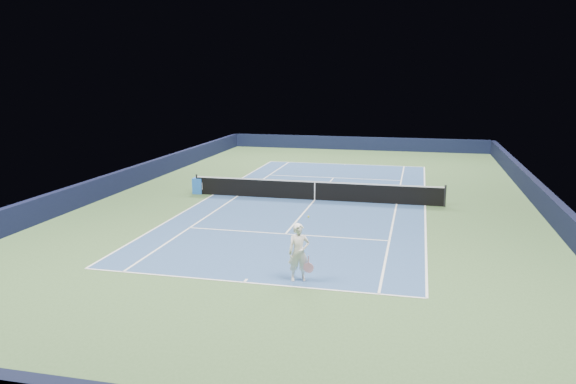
# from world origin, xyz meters

# --- Properties ---
(ground) EXTENTS (40.00, 40.00, 0.00)m
(ground) POSITION_xyz_m (0.00, 0.00, 0.00)
(ground) COLOR #3A5930
(ground) RESTS_ON ground
(wall_far) EXTENTS (22.00, 0.35, 1.10)m
(wall_far) POSITION_xyz_m (0.00, 19.82, 0.55)
(wall_far) COLOR black
(wall_far) RESTS_ON ground
(wall_right) EXTENTS (0.35, 40.00, 1.10)m
(wall_right) POSITION_xyz_m (10.82, 0.00, 0.55)
(wall_right) COLOR black
(wall_right) RESTS_ON ground
(wall_left) EXTENTS (0.35, 40.00, 1.10)m
(wall_left) POSITION_xyz_m (-10.82, 0.00, 0.55)
(wall_left) COLOR black
(wall_left) RESTS_ON ground
(court_surface) EXTENTS (10.97, 23.77, 0.01)m
(court_surface) POSITION_xyz_m (0.00, 0.00, 0.00)
(court_surface) COLOR navy
(court_surface) RESTS_ON ground
(baseline_far) EXTENTS (10.97, 0.08, 0.00)m
(baseline_far) POSITION_xyz_m (0.00, 11.88, 0.01)
(baseline_far) COLOR white
(baseline_far) RESTS_ON ground
(baseline_near) EXTENTS (10.97, 0.08, 0.00)m
(baseline_near) POSITION_xyz_m (0.00, -11.88, 0.01)
(baseline_near) COLOR white
(baseline_near) RESTS_ON ground
(sideline_doubles_right) EXTENTS (0.08, 23.77, 0.00)m
(sideline_doubles_right) POSITION_xyz_m (5.49, 0.00, 0.01)
(sideline_doubles_right) COLOR white
(sideline_doubles_right) RESTS_ON ground
(sideline_doubles_left) EXTENTS (0.08, 23.77, 0.00)m
(sideline_doubles_left) POSITION_xyz_m (-5.49, 0.00, 0.01)
(sideline_doubles_left) COLOR white
(sideline_doubles_left) RESTS_ON ground
(sideline_singles_right) EXTENTS (0.08, 23.77, 0.00)m
(sideline_singles_right) POSITION_xyz_m (4.12, 0.00, 0.01)
(sideline_singles_right) COLOR white
(sideline_singles_right) RESTS_ON ground
(sideline_singles_left) EXTENTS (0.08, 23.77, 0.00)m
(sideline_singles_left) POSITION_xyz_m (-4.12, 0.00, 0.01)
(sideline_singles_left) COLOR white
(sideline_singles_left) RESTS_ON ground
(service_line_far) EXTENTS (8.23, 0.08, 0.00)m
(service_line_far) POSITION_xyz_m (0.00, 6.40, 0.01)
(service_line_far) COLOR white
(service_line_far) RESTS_ON ground
(service_line_near) EXTENTS (8.23, 0.08, 0.00)m
(service_line_near) POSITION_xyz_m (0.00, -6.40, 0.01)
(service_line_near) COLOR white
(service_line_near) RESTS_ON ground
(center_service_line) EXTENTS (0.08, 12.80, 0.00)m
(center_service_line) POSITION_xyz_m (0.00, 0.00, 0.01)
(center_service_line) COLOR white
(center_service_line) RESTS_ON ground
(center_mark_far) EXTENTS (0.08, 0.30, 0.00)m
(center_mark_far) POSITION_xyz_m (0.00, 11.73, 0.01)
(center_mark_far) COLOR white
(center_mark_far) RESTS_ON ground
(center_mark_near) EXTENTS (0.08, 0.30, 0.00)m
(center_mark_near) POSITION_xyz_m (0.00, -11.73, 0.01)
(center_mark_near) COLOR white
(center_mark_near) RESTS_ON ground
(tennis_net) EXTENTS (12.90, 0.10, 1.07)m
(tennis_net) POSITION_xyz_m (0.00, 0.00, 0.50)
(tennis_net) COLOR black
(tennis_net) RESTS_ON ground
(sponsor_cube) EXTENTS (0.58, 0.50, 0.85)m
(sponsor_cube) POSITION_xyz_m (-6.40, 0.16, 0.42)
(sponsor_cube) COLOR blue
(sponsor_cube) RESTS_ON ground
(tennis_player) EXTENTS (0.87, 1.36, 1.83)m
(tennis_player) POSITION_xyz_m (1.61, -11.32, 0.91)
(tennis_player) COLOR white
(tennis_player) RESTS_ON ground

